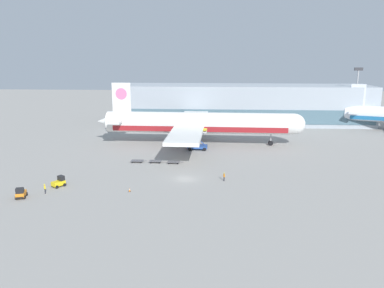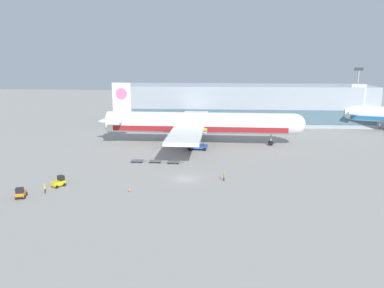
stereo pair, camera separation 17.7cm
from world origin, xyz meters
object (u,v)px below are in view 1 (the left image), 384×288
Objects in this scene: ground_crew_near at (224,176)px; traffic_cone_near at (130,190)px; ground_crew_far at (45,188)px; baggage_tug_mid at (59,182)px; airplane_main at (197,124)px; baggage_tug_foreground at (21,193)px; light_mast at (356,93)px; baggage_dolly_second at (156,161)px; baggage_dolly_third at (174,162)px; baggage_dolly_lead at (137,161)px; scissor_lift_loader at (197,142)px.

traffic_cone_near is (-17.41, -7.05, -0.66)m from ground_crew_near.
traffic_cone_near is (14.99, 1.93, -0.75)m from ground_crew_far.
baggage_tug_mid is 1.65× the size of ground_crew_near.
baggage_tug_foreground is (-28.66, -43.01, -4.96)m from airplane_main.
light_mast is 7.53× the size of baggage_tug_foreground.
baggage_tug_mid reaches higher than baggage_dolly_second.
ground_crew_far reaches higher than baggage_dolly_third.
ground_crew_far is (-25.44, -40.61, -4.76)m from airplane_main.
baggage_dolly_second is at bearing 124.84° from baggage_tug_foreground.
baggage_dolly_lead and baggage_dolly_third have the same top height.
airplane_main is at bearing -152.13° from light_mast.
light_mast is at bearing 35.44° from baggage_dolly_lead.
baggage_tug_mid is at bearing 136.31° from ground_crew_far.
scissor_lift_loader is at bearing 126.82° from baggage_tug_foreground.
scissor_lift_loader reaches higher than ground_crew_near.
airplane_main is at bearing 131.63° from baggage_tug_foreground.
scissor_lift_loader is 3.01× the size of ground_crew_far.
scissor_lift_loader reaches higher than ground_crew_far.
baggage_tug_mid is at bearing -128.07° from scissor_lift_loader.
baggage_dolly_second is (20.03, 23.48, -0.49)m from baggage_tug_foreground.
scissor_lift_loader is at bearing 54.94° from baggage_dolly_second.
baggage_tug_mid is 1.54× the size of ground_crew_far.
baggage_tug_foreground is 3.98× the size of traffic_cone_near.
light_mast is 75.51m from baggage_dolly_third.
ground_crew_near is (15.60, -12.11, 0.61)m from baggage_dolly_second.
baggage_tug_foreground reaches higher than baggage_dolly_third.
light_mast is 5.52× the size of baggage_dolly_third.
baggage_dolly_second is 26.97m from ground_crew_far.
light_mast reaches higher than ground_crew_near.
traffic_cone_near is (13.96, -1.91, -0.54)m from baggage_tug_mid.
scissor_lift_loader is 1.48× the size of baggage_dolly_lead.
scissor_lift_loader reaches higher than baggage_dolly_third.
light_mast is at bearing 116.34° from baggage_tug_foreground.
ground_crew_far is 2.67× the size of traffic_cone_near.
scissor_lift_loader is 43.00m from ground_crew_far.
light_mast is 11.21× the size of ground_crew_far.
light_mast is at bearing -15.55° from baggage_tug_mid.
baggage_dolly_lead is at bearing -122.29° from airplane_main.
baggage_tug_foreground is 37.40m from ground_crew_near.
scissor_lift_loader is at bearing -4.80° from baggage_tug_mid.
scissor_lift_loader is 8.04× the size of traffic_cone_near.
ground_crew_far is (-12.51, -21.10, 0.69)m from baggage_dolly_lead.
scissor_lift_loader is 46.89m from baggage_tug_foreground.
airplane_main is at bearing 65.78° from baggage_dolly_second.
baggage_tug_mid is (-24.91, -30.44, -1.21)m from scissor_lift_loader.
traffic_cone_near is (-10.44, -38.68, -5.51)m from airplane_main.
traffic_cone_near is (-63.32, -66.64, -11.68)m from light_mast.
traffic_cone_near is at bearing -95.78° from baggage_dolly_second.
scissor_lift_loader is at bearing 71.30° from traffic_cone_near.
airplane_main reaches higher than baggage_tug_mid.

